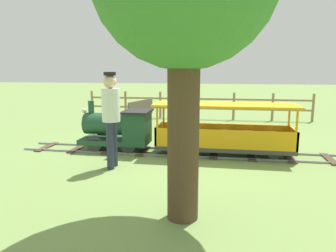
% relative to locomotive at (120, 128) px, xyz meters
% --- Properties ---
extents(ground_plane, '(60.00, 60.00, 0.00)m').
position_rel_locomotive_xyz_m(ground_plane, '(0.00, -1.28, -0.48)').
color(ground_plane, '#75934C').
extents(track, '(0.77, 6.40, 0.04)m').
position_rel_locomotive_xyz_m(track, '(0.00, -1.20, -0.46)').
color(track, gray).
rests_on(track, ground_plane).
extents(locomotive, '(0.73, 1.44, 0.99)m').
position_rel_locomotive_xyz_m(locomotive, '(0.00, 0.00, 0.00)').
color(locomotive, '#1E472D').
rests_on(locomotive, ground_plane).
extents(passenger_car, '(0.83, 2.70, 0.97)m').
position_rel_locomotive_xyz_m(passenger_car, '(0.00, -2.10, -0.06)').
color(passenger_car, '#3F3F3F').
rests_on(passenger_car, ground_plane).
extents(conductor_person, '(0.30, 0.30, 1.62)m').
position_rel_locomotive_xyz_m(conductor_person, '(-1.10, -0.22, 0.47)').
color(conductor_person, '#282D47').
rests_on(conductor_person, ground_plane).
extents(park_bench, '(1.36, 0.72, 0.82)m').
position_rel_locomotive_xyz_m(park_bench, '(2.31, 0.26, -0.07)').
color(park_bench, brown).
rests_on(park_bench, ground_plane).
extents(fence_section, '(0.08, 7.48, 0.90)m').
position_rel_locomotive_xyz_m(fence_section, '(4.52, -1.20, 0.00)').
color(fence_section, '#93754C').
rests_on(fence_section, ground_plane).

